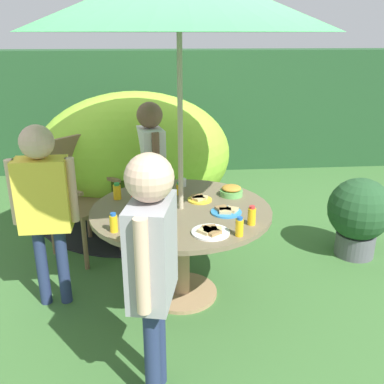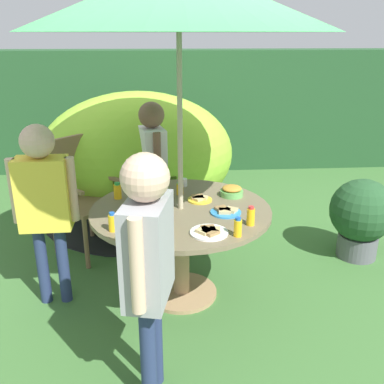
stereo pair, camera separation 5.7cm
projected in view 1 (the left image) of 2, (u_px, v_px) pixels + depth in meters
name	position (u px, v px, depth m)	size (l,w,h in m)	color
ground_plane	(182.00, 295.00, 3.37)	(10.00, 10.00, 0.02)	#3D6B33
hedge_backdrop	(166.00, 110.00, 6.36)	(9.00, 0.70, 1.70)	#234C28
garden_table	(181.00, 227.00, 3.17)	(1.31, 1.31, 0.72)	tan
wooden_chair	(77.00, 191.00, 3.86)	(0.67, 0.67, 1.05)	brown
dome_tent	(135.00, 156.00, 4.65)	(2.37, 2.37, 1.35)	#8CC633
potted_plant	(359.00, 214.00, 3.83)	(0.56, 0.56, 0.73)	#595960
child_in_white_shirt	(151.00, 156.00, 3.90)	(0.27, 0.45, 1.36)	brown
child_in_yellow_shirt	(43.00, 195.00, 2.97)	(0.46, 0.23, 1.36)	navy
child_in_grey_shirt	(152.00, 251.00, 2.14)	(0.27, 0.46, 1.40)	navy
snack_bowl	(231.00, 191.00, 3.35)	(0.18, 0.18, 0.08)	#66B259
plate_back_edge	(144.00, 195.00, 3.34)	(0.21, 0.21, 0.03)	red
plate_far_right	(211.00, 231.00, 2.72)	(0.24, 0.24, 0.03)	white
plate_near_left	(226.00, 211.00, 3.03)	(0.22, 0.22, 0.03)	#338CD8
plate_near_right	(199.00, 199.00, 3.26)	(0.18, 0.18, 0.03)	yellow
juice_bottle_far_left	(117.00, 192.00, 3.27)	(0.06, 0.06, 0.13)	yellow
juice_bottle_center_front	(252.00, 216.00, 2.83)	(0.05, 0.05, 0.13)	yellow
juice_bottle_center_back	(169.00, 225.00, 2.72)	(0.04, 0.04, 0.11)	yellow
juice_bottle_mid_left	(148.00, 210.00, 2.94)	(0.05, 0.05, 0.12)	yellow
juice_bottle_mid_right	(239.00, 227.00, 2.67)	(0.05, 0.05, 0.13)	yellow
juice_bottle_front_edge	(114.00, 223.00, 2.73)	(0.05, 0.05, 0.13)	yellow
juice_bottle_spot_a	(180.00, 189.00, 3.36)	(0.05, 0.05, 0.10)	yellow
cup_near	(182.00, 182.00, 3.56)	(0.06, 0.06, 0.06)	white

